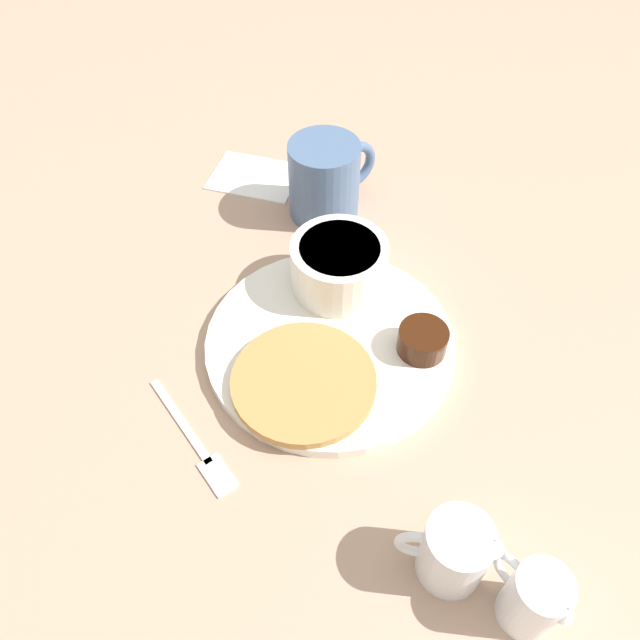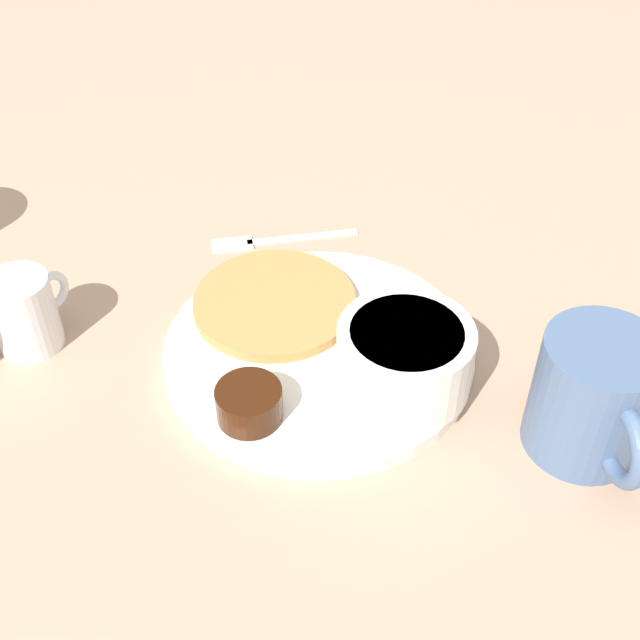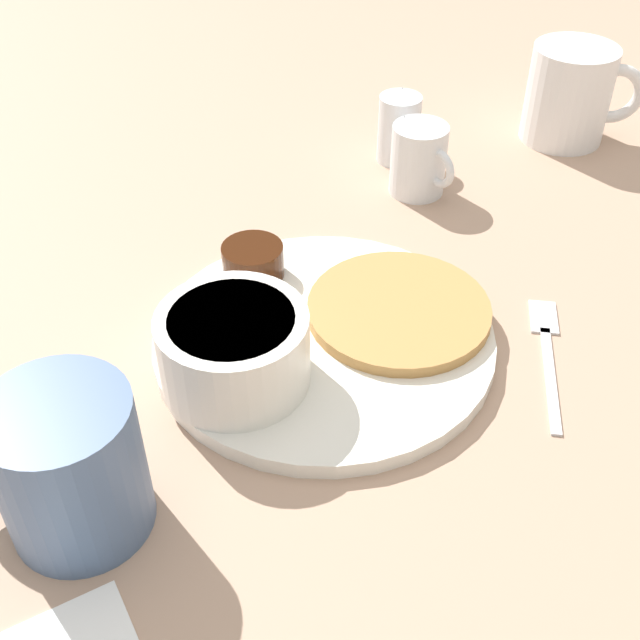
{
  "view_description": "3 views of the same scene",
  "coord_description": "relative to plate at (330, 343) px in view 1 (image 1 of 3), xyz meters",
  "views": [
    {
      "loc": [
        0.18,
        -0.32,
        0.49
      ],
      "look_at": [
        -0.02,
        0.01,
        0.02
      ],
      "focal_mm": 35.0,
      "sensor_mm": 36.0,
      "label": 1
    },
    {
      "loc": [
        0.24,
        0.38,
        0.44
      ],
      "look_at": [
        0.0,
        0.01,
        0.05
      ],
      "focal_mm": 45.0,
      "sensor_mm": 36.0,
      "label": 2
    },
    {
      "loc": [
        -0.41,
        0.11,
        0.39
      ],
      "look_at": [
        -0.01,
        0.01,
        0.03
      ],
      "focal_mm": 45.0,
      "sensor_mm": 36.0,
      "label": 3
    }
  ],
  "objects": [
    {
      "name": "creamer_pitcher_near",
      "position": [
        0.18,
        -0.14,
        0.03
      ],
      "size": [
        0.07,
        0.05,
        0.07
      ],
      "color": "white",
      "rests_on": "ground_plane"
    },
    {
      "name": "napkin",
      "position": [
        -0.22,
        0.18,
        -0.0
      ],
      "size": [
        0.12,
        0.1,
        0.0
      ],
      "color": "white",
      "rests_on": "ground_plane"
    },
    {
      "name": "creamer_pitcher_far",
      "position": [
        0.24,
        -0.14,
        0.03
      ],
      "size": [
        0.06,
        0.04,
        0.07
      ],
      "color": "white",
      "rests_on": "ground_plane"
    },
    {
      "name": "fork",
      "position": [
        -0.04,
        -0.15,
        -0.0
      ],
      "size": [
        0.13,
        0.06,
        0.0
      ],
      "color": "silver",
      "rests_on": "ground_plane"
    },
    {
      "name": "syrup_cup",
      "position": [
        0.08,
        0.04,
        0.02
      ],
      "size": [
        0.05,
        0.05,
        0.03
      ],
      "color": "#38190A",
      "rests_on": "plate"
    },
    {
      "name": "coffee_mug",
      "position": [
        -0.11,
        0.17,
        0.04
      ],
      "size": [
        0.08,
        0.11,
        0.09
      ],
      "color": "slate",
      "rests_on": "ground_plane"
    },
    {
      "name": "ground_plane",
      "position": [
        0.0,
        0.0,
        -0.01
      ],
      "size": [
        4.0,
        4.0,
        0.0
      ],
      "primitive_type": "plane",
      "color": "tan"
    },
    {
      "name": "butter_ramekin",
      "position": [
        -0.02,
        0.08,
        0.02
      ],
      "size": [
        0.05,
        0.05,
        0.04
      ],
      "color": "white",
      "rests_on": "plate"
    },
    {
      "name": "plate",
      "position": [
        0.0,
        0.0,
        0.0
      ],
      "size": [
        0.24,
        0.24,
        0.01
      ],
      "color": "white",
      "rests_on": "ground_plane"
    },
    {
      "name": "pancake_stack",
      "position": [
        0.01,
        -0.06,
        0.01
      ],
      "size": [
        0.13,
        0.13,
        0.01
      ],
      "color": "#B78447",
      "rests_on": "plate"
    },
    {
      "name": "bowl",
      "position": [
        -0.03,
        0.07,
        0.03
      ],
      "size": [
        0.1,
        0.1,
        0.05
      ],
      "color": "white",
      "rests_on": "plate"
    }
  ]
}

